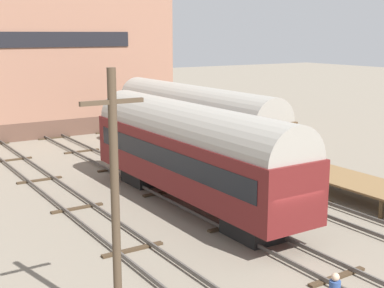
{
  "coord_description": "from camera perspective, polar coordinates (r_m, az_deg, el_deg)",
  "views": [
    {
      "loc": [
        -13.56,
        -14.77,
        8.35
      ],
      "look_at": [
        2.45,
        10.16,
        2.2
      ],
      "focal_mm": 50.0,
      "sensor_mm": 36.0,
      "label": 1
    }
  ],
  "objects": [
    {
      "name": "ground_plane",
      "position": [
        21.72,
        9.25,
        -11.04
      ],
      "size": [
        200.0,
        200.0,
        0.0
      ],
      "primitive_type": "plane",
      "color": "slate"
    },
    {
      "name": "train_car_maroon",
      "position": [
        25.8,
        -0.17,
        -0.54
      ],
      "size": [
        3.08,
        15.0,
        5.09
      ],
      "color": "black",
      "rests_on": "ground"
    },
    {
      "name": "track_left",
      "position": [
        18.99,
        -2.17,
        -13.89
      ],
      "size": [
        2.6,
        60.0,
        0.26
      ],
      "color": "#4C4742",
      "rests_on": "ground"
    },
    {
      "name": "train_car_brown",
      "position": [
        34.49,
        0.13,
        2.64
      ],
      "size": [
        2.91,
        16.13,
        5.1
      ],
      "color": "black",
      "rests_on": "ground"
    },
    {
      "name": "utility_pole",
      "position": [
        14.8,
        -8.2,
        -5.88
      ],
      "size": [
        1.8,
        0.24,
        7.48
      ],
      "color": "#473828",
      "rests_on": "ground"
    },
    {
      "name": "track_right",
      "position": [
        25.03,
        17.75,
        -8.0
      ],
      "size": [
        2.6,
        60.0,
        0.26
      ],
      "color": "#4C4742",
      "rests_on": "ground"
    },
    {
      "name": "track_middle",
      "position": [
        21.67,
        9.27,
        -10.7
      ],
      "size": [
        2.6,
        60.0,
        0.26
      ],
      "color": "#4C4742",
      "rests_on": "ground"
    }
  ]
}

